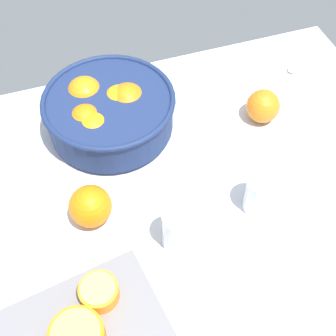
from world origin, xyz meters
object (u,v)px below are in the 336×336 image
Objects in this scene: fruit_bowl at (109,112)px; loose_orange_1 at (90,206)px; spoon at (298,60)px; juice_glass at (179,231)px; cutting_board at (78,330)px; orange_half_1 at (99,292)px; loose_orange_0 at (263,106)px; second_glass at (262,195)px.

fruit_bowl reaches higher than loose_orange_1.
loose_orange_1 is at bearing -112.82° from fruit_bowl.
juice_glass is at bearing -139.82° from spoon.
orange_half_1 reaches higher than cutting_board.
loose_orange_0 is at bearing -139.81° from spoon.
loose_orange_1 is (-13.99, 10.13, 0.06)cm from juice_glass.
cutting_board is at bearing -109.11° from loose_orange_1.
orange_half_1 is 0.89× the size of loose_orange_0.
juice_glass is 37.10cm from loose_orange_0.
cutting_board is 6.85cm from orange_half_1.
cutting_board reaches higher than spoon.
juice_glass is (4.98, -31.54, -1.42)cm from fruit_bowl.
juice_glass is at bearing -35.92° from loose_orange_1.
fruit_bowl is 3.03× the size of juice_glass.
orange_half_1 is 54.04cm from loose_orange_0.
loose_orange_1 reaches higher than loose_orange_0.
orange_half_1 is at bearing -158.35° from juice_glass.
juice_glass is 17.86cm from second_glass.
second_glass is at bearing 14.52° from orange_half_1.
loose_orange_1 reaches higher than cutting_board.
loose_orange_0 reaches higher than orange_half_1.
juice_glass reaches higher than spoon.
loose_orange_0 is 0.55× the size of spoon.
orange_half_1 is 0.49× the size of spoon.
loose_orange_1 is (-9.01, -21.40, -1.36)cm from fruit_bowl.
juice_glass reaches higher than cutting_board.
second_glass is (22.68, -29.20, -1.64)cm from fruit_bowl.
second_glass is at bearing 18.34° from cutting_board.
loose_orange_0 is at bearing 34.86° from cutting_board.
fruit_bowl is 37.02cm from second_glass.
second_glass is 46.37cm from spoon.
spoon is (62.37, 45.37, -3.23)cm from orange_half_1.
second_glass is 35.16cm from orange_half_1.
second_glass is 0.62× the size of spoon.
juice_glass is 1.40× the size of orange_half_1.
fruit_bowl is 51.79cm from spoon.
juice_glass is 60.37cm from spoon.
fruit_bowl is at bearing 68.98° from cutting_board.
loose_orange_1 reaches higher than spoon.
orange_half_1 is at bearing -106.62° from fruit_bowl.
fruit_bowl is 2.07× the size of spoon.
loose_orange_0 is 23.41cm from spoon.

